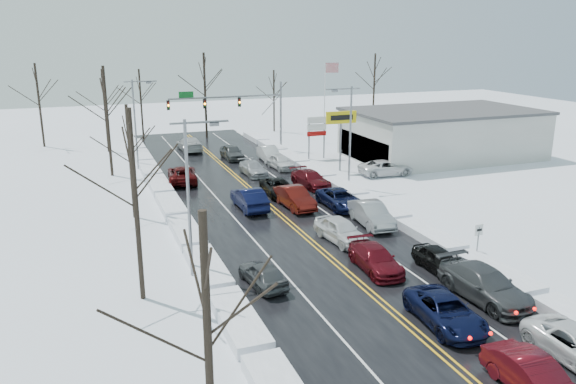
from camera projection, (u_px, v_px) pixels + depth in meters
name	position (u px, v px, depth m)	size (l,w,h in m)	color
ground	(303.00, 235.00, 38.77)	(160.00, 160.00, 0.00)	white
road_surface	(293.00, 225.00, 40.57)	(14.00, 84.00, 0.01)	black
snow_bank_left	(188.00, 239.00, 38.00)	(1.72, 72.00, 0.63)	white
snow_bank_right	(385.00, 214.00, 43.14)	(1.72, 72.00, 0.63)	white
traffic_signal_mast	(239.00, 105.00, 63.63)	(13.28, 0.39, 8.00)	slate
tires_plus_sign	(341.00, 121.00, 55.35)	(3.20, 0.34, 6.00)	slate
used_vehicles_sign	(317.00, 129.00, 61.22)	(2.20, 0.22, 4.65)	slate
speed_limit_sign	(478.00, 236.00, 33.89)	(0.55, 0.09, 2.35)	slate
flagpole	(326.00, 96.00, 69.28)	(1.87, 1.20, 10.00)	silver
dealership_building	(442.00, 133.00, 62.35)	(20.40, 12.40, 5.30)	beige
streetlight_ne	(348.00, 129.00, 49.12)	(3.20, 0.25, 9.00)	slate
streetlight_sw	(191.00, 186.00, 30.91)	(3.20, 0.25, 9.00)	slate
streetlight_nw	(137.00, 117.00, 56.12)	(3.20, 0.25, 9.00)	slate
tree_left_a	(206.00, 305.00, 15.32)	(3.60, 3.60, 9.00)	#2D231C
tree_left_b	(133.00, 169.00, 27.56)	(4.00, 4.00, 10.00)	#2D231C
tree_left_c	(129.00, 140.00, 40.80)	(3.40, 3.40, 8.50)	#2D231C
tree_left_d	(106.00, 100.00, 52.78)	(4.20, 4.20, 10.50)	#2D231C
tree_left_e	(104.00, 95.00, 63.91)	(3.80, 3.80, 9.50)	#2D231C
tree_far_a	(38.00, 89.00, 66.79)	(4.00, 4.00, 10.00)	#2D231C
tree_far_b	(140.00, 90.00, 71.93)	(3.60, 3.60, 9.00)	#2D231C
tree_far_c	(205.00, 79.00, 72.45)	(4.40, 4.40, 11.00)	#2D231C
tree_far_d	(274.00, 89.00, 77.66)	(3.40, 3.40, 8.50)	#2D231C
tree_far_e	(375.00, 75.00, 83.14)	(4.20, 4.20, 10.50)	#2D231C
queued_car_2	(444.00, 324.00, 26.84)	(2.31, 5.01, 1.39)	black
queued_car_3	(375.00, 270.00, 33.02)	(1.95, 4.81, 1.40)	#530B13
queued_car_4	(340.00, 241.00, 37.51)	(1.89, 4.69, 1.60)	silver
queued_car_5	(295.00, 207.00, 44.77)	(1.75, 5.01, 1.65)	#4B0E0A
queued_car_6	(279.00, 195.00, 48.15)	(2.29, 4.96, 1.38)	black
queued_car_7	(253.00, 175.00, 54.98)	(1.86, 4.56, 1.32)	#96999E
queued_car_8	(232.00, 159.00, 61.82)	(1.86, 4.63, 1.58)	#424547
queued_car_11	(484.00, 299.00, 29.37)	(2.35, 5.78, 1.68)	#3C3E40
queued_car_12	(438.00, 270.00, 32.93)	(1.61, 4.00, 1.36)	black
queued_car_13	(371.00, 225.00, 40.68)	(1.77, 5.08, 1.67)	#95989C
queued_car_14	(340.00, 207.00, 44.79)	(2.38, 5.16, 1.43)	black
queued_car_15	(311.00, 187.00, 50.77)	(2.03, 4.98, 1.45)	#48090F
queued_car_16	(281.00, 169.00, 57.45)	(1.73, 4.30, 1.47)	silver
queued_car_17	(269.00, 161.00, 60.97)	(1.68, 4.82, 1.59)	silver
oncoming_car_0	(250.00, 209.00, 44.46)	(1.81, 5.18, 1.71)	black
oncoming_car_1	(183.00, 182.00, 52.28)	(2.56, 5.54, 1.54)	#440909
oncoming_car_2	(190.00, 151.00, 66.22)	(2.27, 5.60, 1.62)	silver
oncoming_car_3	(263.00, 285.00, 31.00)	(1.60, 3.99, 1.36)	#424447
parked_car_0	(386.00, 175.00, 54.91)	(2.47, 5.35, 1.49)	silver
parked_car_1	(399.00, 166.00, 58.50)	(1.95, 4.80, 1.39)	#46494C
parked_car_2	(354.00, 157.00, 63.08)	(1.62, 4.02, 1.37)	#94979B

